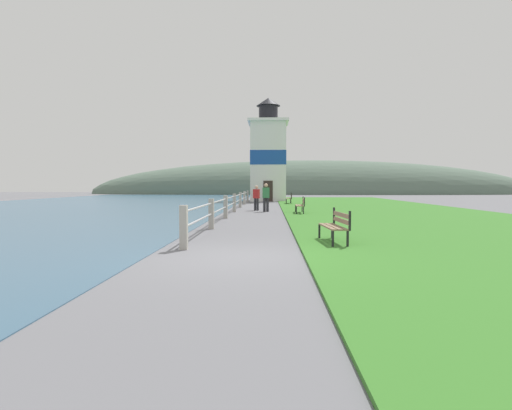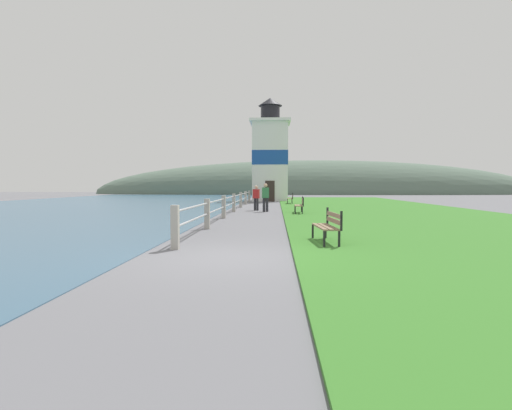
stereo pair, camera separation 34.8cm
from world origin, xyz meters
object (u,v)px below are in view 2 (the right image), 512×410
(park_bench_near, at_px, (328,224))
(person_strolling, at_px, (256,197))
(park_bench_midway, at_px, (300,204))
(lighthouse, at_px, (270,156))
(park_bench_far, at_px, (291,198))
(person_by_railing, at_px, (266,196))

(park_bench_near, distance_m, person_strolling, 14.35)
(park_bench_near, height_order, park_bench_midway, same)
(park_bench_near, xyz_separation_m, park_bench_midway, (-0.07, 11.16, 0.00))
(person_strolling, bearing_deg, park_bench_near, -147.70)
(park_bench_midway, distance_m, lighthouse, 18.78)
(park_bench_midway, xyz_separation_m, park_bench_far, (-0.08, 11.29, -0.00))
(park_bench_far, bearing_deg, park_bench_midway, 92.05)
(park_bench_near, distance_m, lighthouse, 29.75)
(lighthouse, xyz_separation_m, person_by_railing, (-0.04, -16.48, -3.56))
(lighthouse, relative_size, person_by_railing, 6.10)
(park_bench_far, xyz_separation_m, person_strolling, (-2.46, -8.34, 0.30))
(park_bench_far, height_order, person_strolling, person_strolling)
(park_bench_far, distance_m, person_by_railing, 9.69)
(park_bench_near, bearing_deg, lighthouse, -91.02)
(lighthouse, height_order, person_by_railing, lighthouse)
(lighthouse, relative_size, person_strolling, 6.60)
(park_bench_midway, height_order, park_bench_far, same)
(person_by_railing, bearing_deg, lighthouse, -1.80)
(park_bench_far, height_order, lighthouse, lighthouse)
(park_bench_near, xyz_separation_m, person_by_railing, (-2.00, 12.94, 0.37))
(park_bench_near, relative_size, park_bench_far, 0.99)
(person_strolling, bearing_deg, park_bench_far, 5.34)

